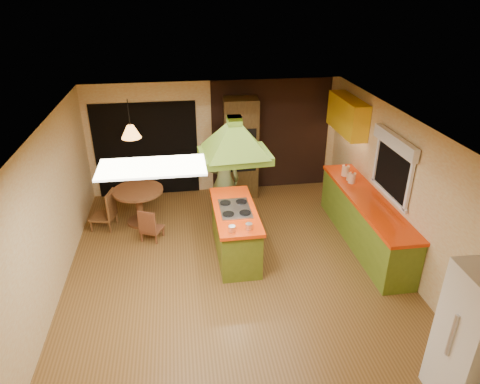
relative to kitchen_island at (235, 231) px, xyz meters
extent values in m
plane|color=brown|center=(-0.08, -0.60, -0.45)|extent=(6.50, 6.50, 0.00)
plane|color=beige|center=(-0.08, 2.65, 0.80)|extent=(5.50, 0.00, 5.50)
plane|color=beige|center=(-2.83, -0.60, 0.80)|extent=(0.00, 6.50, 6.50)
plane|color=beige|center=(2.67, -0.60, 0.80)|extent=(0.00, 6.50, 6.50)
plane|color=silver|center=(-0.08, -0.60, 2.05)|extent=(6.50, 6.50, 0.00)
cube|color=#381E14|center=(1.17, 2.63, 0.80)|extent=(2.64, 0.03, 2.50)
cube|color=black|center=(-1.58, 2.63, 0.60)|extent=(2.20, 0.03, 2.10)
cube|color=olive|center=(2.37, 0.00, -0.02)|extent=(0.58, 3.00, 0.86)
cube|color=#E53807|center=(2.37, 0.00, 0.44)|extent=(0.62, 3.05, 0.06)
cube|color=yellow|center=(2.49, 1.60, 1.50)|extent=(0.34, 1.40, 0.70)
cube|color=black|center=(2.64, -0.20, 1.10)|extent=(0.03, 1.16, 0.96)
cube|color=white|center=(2.59, -0.20, 1.57)|extent=(0.10, 1.35, 0.22)
cube|color=white|center=(-1.18, -1.80, 2.04)|extent=(1.20, 0.60, 0.03)
cube|color=olive|center=(0.00, 0.00, -0.04)|extent=(0.66, 1.69, 0.82)
cube|color=#F73D08|center=(0.00, 0.00, 0.41)|extent=(0.72, 1.77, 0.06)
cube|color=silver|center=(0.00, 0.00, 0.44)|extent=(0.52, 0.74, 0.02)
cube|color=#54761D|center=(0.00, 0.00, 1.40)|extent=(1.15, 0.86, 0.13)
pyramid|color=#54761D|center=(0.00, 0.00, 1.91)|extent=(1.15, 0.86, 0.45)
cube|color=#54761D|center=(0.00, 0.00, 1.98)|extent=(0.22, 0.22, 0.13)
imported|color=#4E562D|center=(-0.05, 1.23, 0.40)|extent=(0.63, 0.42, 1.70)
cube|color=#4E3819|center=(0.45, 2.35, 0.65)|extent=(0.76, 0.62, 2.19)
cube|color=black|center=(0.45, 2.05, 0.95)|extent=(0.56, 0.05, 0.45)
cube|color=black|center=(0.45, 2.05, 0.45)|extent=(0.56, 0.05, 0.45)
cylinder|color=brown|center=(-1.72, 1.34, 0.26)|extent=(0.97, 0.97, 0.05)
cylinder|color=brown|center=(-1.72, 1.34, -0.08)|extent=(0.14, 0.14, 0.68)
cylinder|color=brown|center=(-1.72, 1.34, -0.42)|extent=(0.55, 0.55, 0.05)
cone|color=#FF9E3F|center=(-1.72, 1.34, 1.45)|extent=(0.42, 0.42, 0.23)
cylinder|color=#F4E2C4|center=(2.32, 0.64, 0.57)|extent=(0.14, 0.14, 0.20)
cylinder|color=#FCEBCB|center=(2.32, 0.98, 0.57)|extent=(0.19, 0.19, 0.20)
cylinder|color=beige|center=(2.32, 0.76, 0.54)|extent=(0.13, 0.13, 0.15)
camera|label=1|loc=(-0.85, -6.31, 3.91)|focal=32.00mm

